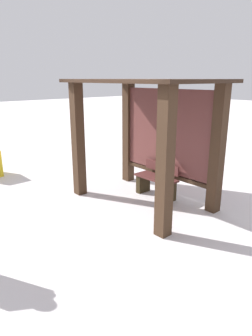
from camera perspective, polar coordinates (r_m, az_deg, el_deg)
The scene contains 3 objects.
ground_plane at distance 6.28m, azimuth 2.99°, elevation -6.30°, with size 60.00×60.00×0.00m, color white.
bus_shelter at distance 5.98m, azimuth 4.68°, elevation 8.76°, with size 2.91×1.88×2.43m.
bench_left_inside at distance 6.45m, azimuth 5.79°, elevation -2.69°, with size 0.96×0.38×0.72m.
Camera 1 is at (4.14, -4.04, 2.44)m, focal length 32.20 mm.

